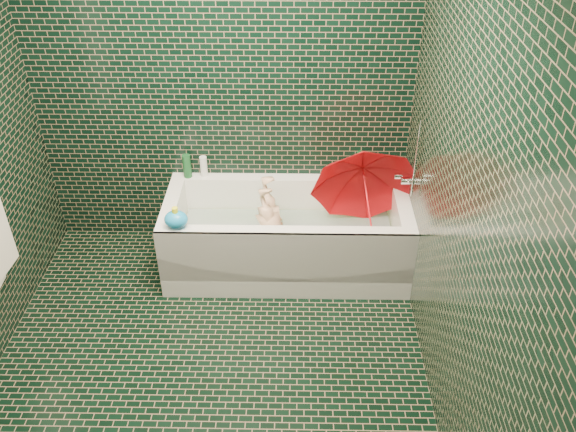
{
  "coord_description": "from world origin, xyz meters",
  "views": [
    {
      "loc": [
        0.52,
        -2.44,
        2.88
      ],
      "look_at": [
        0.46,
        0.82,
        0.57
      ],
      "focal_mm": 38.0,
      "sensor_mm": 36.0,
      "label": 1
    }
  ],
  "objects_px": {
    "umbrella": "(367,201)",
    "rubber_duck": "(355,174)",
    "bathtub": "(287,242)",
    "child": "(274,234)",
    "bath_toy": "(176,219)"
  },
  "relations": [
    {
      "from": "umbrella",
      "to": "bath_toy",
      "type": "xyz_separation_m",
      "value": [
        -1.25,
        -0.24,
        0.01
      ]
    },
    {
      "from": "umbrella",
      "to": "bathtub",
      "type": "bearing_deg",
      "value": -176.87
    },
    {
      "from": "umbrella",
      "to": "rubber_duck",
      "type": "relative_size",
      "value": 6.32
    },
    {
      "from": "umbrella",
      "to": "rubber_duck",
      "type": "height_order",
      "value": "umbrella"
    },
    {
      "from": "bathtub",
      "to": "child",
      "type": "height_order",
      "value": "bathtub"
    },
    {
      "from": "child",
      "to": "bath_toy",
      "type": "xyz_separation_m",
      "value": [
        -0.62,
        -0.26,
        0.31
      ]
    },
    {
      "from": "bathtub",
      "to": "child",
      "type": "xyz_separation_m",
      "value": [
        -0.09,
        -0.03,
        0.1
      ]
    },
    {
      "from": "bathtub",
      "to": "child",
      "type": "distance_m",
      "value": 0.14
    },
    {
      "from": "bath_toy",
      "to": "child",
      "type": "bearing_deg",
      "value": 42.46
    },
    {
      "from": "child",
      "to": "umbrella",
      "type": "bearing_deg",
      "value": 96.5
    },
    {
      "from": "bathtub",
      "to": "umbrella",
      "type": "distance_m",
      "value": 0.67
    },
    {
      "from": "rubber_duck",
      "to": "bath_toy",
      "type": "height_order",
      "value": "bath_toy"
    },
    {
      "from": "child",
      "to": "bath_toy",
      "type": "height_order",
      "value": "bath_toy"
    },
    {
      "from": "child",
      "to": "rubber_duck",
      "type": "bearing_deg",
      "value": 130.5
    },
    {
      "from": "child",
      "to": "bath_toy",
      "type": "bearing_deg",
      "value": -58.89
    }
  ]
}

